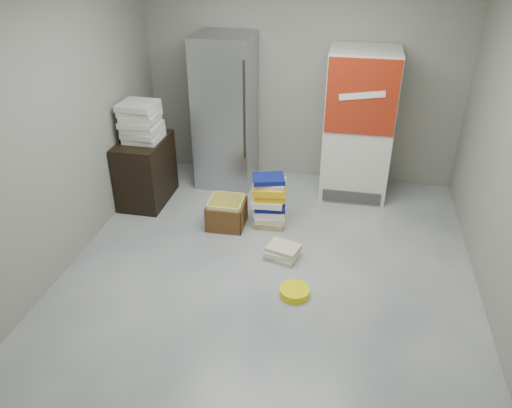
{
  "coord_description": "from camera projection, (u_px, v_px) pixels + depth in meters",
  "views": [
    {
      "loc": [
        0.66,
        -3.7,
        3.04
      ],
      "look_at": [
        -0.22,
        0.7,
        0.49
      ],
      "focal_mm": 35.0,
      "sensor_mm": 36.0,
      "label": 1
    }
  ],
  "objects": [
    {
      "name": "cardboard_box",
      "position": [
        227.0,
        215.0,
        5.67
      ],
      "size": [
        0.42,
        0.42,
        0.33
      ],
      "rotation": [
        0.0,
        0.0,
        0.02
      ],
      "color": "yellow",
      "rests_on": "ground"
    },
    {
      "name": "phonebook_stack_main",
      "position": [
        269.0,
        201.0,
        5.59
      ],
      "size": [
        0.41,
        0.35,
        0.61
      ],
      "rotation": [
        0.0,
        0.0,
        0.16
      ],
      "color": "tan",
      "rests_on": "ground"
    },
    {
      "name": "steel_fridge",
      "position": [
        226.0,
        112.0,
        6.27
      ],
      "size": [
        0.7,
        0.72,
        1.9
      ],
      "color": "#ABADB3",
      "rests_on": "ground"
    },
    {
      "name": "wood_shelf",
      "position": [
        146.0,
        171.0,
        6.06
      ],
      "size": [
        0.5,
        0.8,
        0.8
      ],
      "primitive_type": "cube",
      "color": "black",
      "rests_on": "ground"
    },
    {
      "name": "phonebook_stack_side",
      "position": [
        283.0,
        252.0,
        5.13
      ],
      "size": [
        0.39,
        0.34,
        0.14
      ],
      "rotation": [
        0.0,
        0.0,
        -0.36
      ],
      "color": "beige",
      "rests_on": "ground"
    },
    {
      "name": "room_shell",
      "position": [
        267.0,
        104.0,
        3.88
      ],
      "size": [
        4.04,
        5.04,
        2.82
      ],
      "color": "gray",
      "rests_on": "ground"
    },
    {
      "name": "supply_box_stack",
      "position": [
        141.0,
        122.0,
        5.75
      ],
      "size": [
        0.44,
        0.43,
        0.45
      ],
      "color": "silver",
      "rests_on": "wood_shelf"
    },
    {
      "name": "coke_cooler",
      "position": [
        358.0,
        125.0,
        6.0
      ],
      "size": [
        0.8,
        0.73,
        1.8
      ],
      "color": "silver",
      "rests_on": "ground"
    },
    {
      "name": "ground",
      "position": [
        265.0,
        286.0,
        4.77
      ],
      "size": [
        5.0,
        5.0,
        0.0
      ],
      "primitive_type": "plane",
      "color": "#B2B2AD",
      "rests_on": "ground"
    },
    {
      "name": "bucket_lid",
      "position": [
        295.0,
        292.0,
        4.63
      ],
      "size": [
        0.36,
        0.36,
        0.08
      ],
      "primitive_type": "cylinder",
      "rotation": [
        0.0,
        0.0,
        -0.36
      ],
      "color": "#F6EB08",
      "rests_on": "ground"
    }
  ]
}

